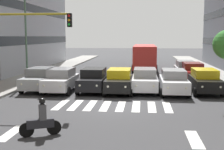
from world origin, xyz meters
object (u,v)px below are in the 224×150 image
object	(u,v)px
motorcycle_with_rider	(41,120)
car_4	(94,80)
car_2	(145,80)
bus_behind_traffic	(144,55)
car_3	(119,81)
traffic_light_gantry	(13,42)
car_5	(61,80)
car_0	(205,81)
car_1	(174,81)
car_row2_1	(185,69)
street_lamp_right	(31,29)
car_row2_0	(193,72)
car_6	(40,79)

from	to	relation	value
motorcycle_with_rider	car_4	bearing A→B (deg)	-92.67
car_2	bus_behind_traffic	xyz separation A→B (m)	(0.00, -14.57, 0.97)
car_3	traffic_light_gantry	xyz separation A→B (m)	(5.73, 4.83, 2.86)
car_5	motorcycle_with_rider	distance (m)	10.10
car_0	car_2	size ratio (longest dim) A/B	1.00
traffic_light_gantry	car_1	bearing A→B (deg)	-153.49
car_3	car_row2_1	world-z (taller)	same
bus_behind_traffic	traffic_light_gantry	xyz separation A→B (m)	(7.56, 19.93, 1.89)
car_0	street_lamp_right	bearing A→B (deg)	-11.25
car_1	car_4	world-z (taller)	same
bus_behind_traffic	traffic_light_gantry	distance (m)	21.40
car_0	bus_behind_traffic	bearing A→B (deg)	-73.56
car_4	traffic_light_gantry	size ratio (longest dim) A/B	0.81
car_3	car_4	xyz separation A→B (m)	(1.93, -0.31, 0.00)
car_1	car_5	size ratio (longest dim) A/B	1.00
car_4	street_lamp_right	world-z (taller)	street_lamp_right
car_1	car_3	bearing A→B (deg)	-0.70
car_4	car_row2_0	distance (m)	9.86
car_2	car_6	size ratio (longest dim) A/B	1.00
car_5	car_row2_0	bearing A→B (deg)	-149.68
car_row2_0	car_3	bearing A→B (deg)	44.49
car_4	traffic_light_gantry	world-z (taller)	traffic_light_gantry
car_6	bus_behind_traffic	world-z (taller)	bus_behind_traffic
car_4	car_row2_1	xyz separation A→B (m)	(-7.71, -7.99, 0.00)
car_5	traffic_light_gantry	bearing A→B (deg)	73.15
car_2	car_3	bearing A→B (deg)	16.17
motorcycle_with_rider	car_6	bearing A→B (deg)	-70.88
car_1	car_3	size ratio (longest dim) A/B	1.00
car_3	car_4	world-z (taller)	same
street_lamp_right	car_2	bearing A→B (deg)	163.79
car_1	traffic_light_gantry	distance (m)	11.09
bus_behind_traffic	traffic_light_gantry	world-z (taller)	traffic_light_gantry
car_5	car_6	bearing A→B (deg)	-15.19
car_3	car_row2_1	xyz separation A→B (m)	(-5.78, -8.30, 0.00)
car_row2_0	car_0	bearing A→B (deg)	90.11
car_0	motorcycle_with_rider	bearing A→B (deg)	51.02
car_4	motorcycle_with_rider	bearing A→B (deg)	87.33
car_6	car_row2_0	xyz separation A→B (m)	(-12.13, -5.62, 0.00)
street_lamp_right	car_5	bearing A→B (deg)	135.61
bus_behind_traffic	street_lamp_right	xyz separation A→B (m)	(9.59, 11.78, 2.84)
bus_behind_traffic	motorcycle_with_rider	bearing A→B (deg)	80.39
car_1	street_lamp_right	distance (m)	12.68
car_2	car_6	bearing A→B (deg)	1.02
car_row2_1	bus_behind_traffic	size ratio (longest dim) A/B	0.42
car_4	street_lamp_right	bearing A→B (deg)	-27.37
car_4	car_5	bearing A→B (deg)	9.23
car_0	traffic_light_gantry	bearing A→B (deg)	24.45
car_6	car_row2_1	size ratio (longest dim) A/B	1.00
car_5	car_row2_0	distance (m)	12.05
car_0	street_lamp_right	distance (m)	14.66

